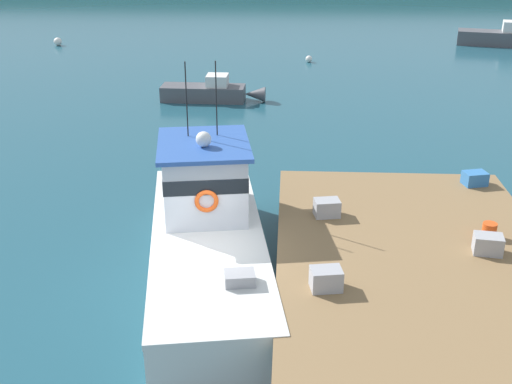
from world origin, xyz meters
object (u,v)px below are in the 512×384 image
at_px(crate_stack_mid_dock, 327,208).
at_px(mooring_buoy_spare_mooring, 58,42).
at_px(main_fishing_boat, 207,231).
at_px(crate_single_far, 326,279).
at_px(moored_boat_far_left, 211,92).
at_px(bait_bucket, 489,230).
at_px(moored_boat_off_the_point, 504,37).
at_px(crate_single_by_cleat, 488,244).
at_px(crate_stack_near_edge, 475,178).
at_px(mooring_buoy_outer, 309,59).

relative_size(crate_stack_mid_dock, mooring_buoy_spare_mooring, 1.17).
relative_size(main_fishing_boat, crate_stack_mid_dock, 16.61).
bearing_deg(crate_single_far, moored_boat_far_left, 103.86).
distance_m(crate_stack_mid_dock, bait_bucket, 3.72).
bearing_deg(crate_stack_mid_dock, mooring_buoy_spare_mooring, 120.58).
bearing_deg(mooring_buoy_spare_mooring, moored_boat_off_the_point, 2.89).
relative_size(moored_boat_far_left, mooring_buoy_spare_mooring, 9.31).
height_order(main_fishing_boat, crate_stack_mid_dock, main_fishing_boat).
xyz_separation_m(crate_single_by_cleat, moored_boat_far_left, (-7.91, 16.08, -0.99)).
relative_size(crate_single_far, crate_stack_mid_dock, 1.00).
bearing_deg(main_fishing_boat, mooring_buoy_spare_mooring, 115.45).
bearing_deg(moored_boat_off_the_point, crate_single_far, -112.35).
height_order(crate_stack_near_edge, crate_stack_mid_dock, crate_stack_mid_dock).
relative_size(crate_single_by_cleat, crate_stack_mid_dock, 1.00).
height_order(bait_bucket, mooring_buoy_outer, bait_bucket).
relative_size(crate_single_far, moored_boat_off_the_point, 0.10).
bearing_deg(mooring_buoy_outer, moored_boat_far_left, -119.00).
xyz_separation_m(crate_single_by_cleat, crate_stack_mid_dock, (-3.36, 1.67, -0.00)).
xyz_separation_m(crate_single_far, crate_single_by_cleat, (3.54, 1.61, -0.01)).
distance_m(crate_stack_mid_dock, moored_boat_off_the_point, 31.37).
distance_m(main_fishing_boat, bait_bucket, 6.47).
height_order(crate_stack_mid_dock, moored_boat_far_left, crate_stack_mid_dock).
relative_size(crate_single_far, bait_bucket, 1.76).
bearing_deg(crate_stack_mid_dock, crate_single_far, -93.14).
bearing_deg(moored_boat_far_left, crate_single_by_cleat, -63.82).
height_order(crate_stack_near_edge, crate_single_far, crate_single_far).
distance_m(crate_stack_near_edge, crate_single_far, 6.89).
bearing_deg(moored_boat_off_the_point, mooring_buoy_outer, -156.05).
xyz_separation_m(moored_boat_far_left, mooring_buoy_spare_mooring, (-11.47, 12.70, -0.16)).
bearing_deg(crate_single_by_cleat, bait_bucket, 72.08).
bearing_deg(crate_single_far, mooring_buoy_spare_mooring, 117.53).
bearing_deg(main_fishing_boat, crate_single_by_cleat, -10.06).
relative_size(main_fishing_boat, crate_single_far, 16.61).
bearing_deg(bait_bucket, mooring_buoy_spare_mooring, 124.99).
height_order(crate_stack_near_edge, moored_boat_off_the_point, moored_boat_off_the_point).
relative_size(crate_stack_near_edge, crate_stack_mid_dock, 1.00).
distance_m(bait_bucket, mooring_buoy_outer, 24.10).
relative_size(bait_bucket, mooring_buoy_spare_mooring, 0.66).
bearing_deg(crate_single_far, bait_bucket, 31.98).
bearing_deg(mooring_buoy_outer, mooring_buoy_spare_mooring, 165.43).
bearing_deg(crate_stack_mid_dock, main_fishing_boat, -168.68).
bearing_deg(crate_stack_near_edge, mooring_buoy_outer, 100.67).
xyz_separation_m(main_fishing_boat, moored_boat_off_the_point, (15.77, 29.14, -0.47)).
bearing_deg(mooring_buoy_outer, crate_single_far, -90.74).
bearing_deg(main_fishing_boat, crate_single_far, -45.52).
bearing_deg(crate_single_by_cleat, moored_boat_far_left, 116.18).
height_order(mooring_buoy_outer, mooring_buoy_spare_mooring, mooring_buoy_spare_mooring).
xyz_separation_m(crate_stack_near_edge, bait_bucket, (-0.47, -3.06, -0.01)).
bearing_deg(crate_single_by_cleat, crate_single_far, -155.49).
relative_size(main_fishing_boat, mooring_buoy_spare_mooring, 19.43).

